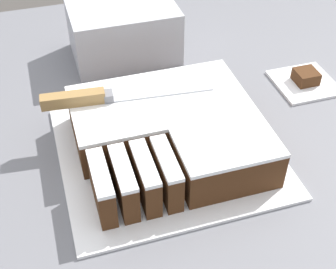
{
  "coord_description": "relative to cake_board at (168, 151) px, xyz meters",
  "views": [
    {
      "loc": [
        -0.14,
        -0.67,
        1.46
      ],
      "look_at": [
        0.04,
        -0.09,
        0.93
      ],
      "focal_mm": 50.0,
      "sensor_mm": 36.0,
      "label": 1
    }
  ],
  "objects": [
    {
      "name": "cake",
      "position": [
        0.01,
        0.01,
        0.04
      ],
      "size": [
        0.31,
        0.28,
        0.08
      ],
      "color": "#472814",
      "rests_on": "cake_board"
    },
    {
      "name": "countertop",
      "position": [
        -0.04,
        0.09,
        -0.44
      ],
      "size": [
        1.4,
        1.1,
        0.88
      ],
      "color": "slate",
      "rests_on": "ground_plane"
    },
    {
      "name": "knife",
      "position": [
        -0.11,
        0.08,
        0.09
      ],
      "size": [
        0.3,
        0.05,
        0.02
      ],
      "rotation": [
        0.0,
        0.0,
        -0.09
      ],
      "color": "silver",
      "rests_on": "cake"
    },
    {
      "name": "cake_board",
      "position": [
        0.0,
        0.0,
        0.0
      ],
      "size": [
        0.38,
        0.35,
        0.01
      ],
      "color": "white",
      "rests_on": "countertop"
    },
    {
      "name": "paper_napkin",
      "position": [
        0.34,
        0.12,
        0.0
      ],
      "size": [
        0.12,
        0.12,
        0.01
      ],
      "color": "white",
      "rests_on": "countertop"
    },
    {
      "name": "storage_box",
      "position": [
        0.0,
        0.34,
        0.06
      ],
      "size": [
        0.23,
        0.16,
        0.12
      ],
      "color": "#B2B2B7",
      "rests_on": "countertop"
    },
    {
      "name": "brownie",
      "position": [
        0.34,
        0.12,
        0.02
      ],
      "size": [
        0.05,
        0.05,
        0.03
      ],
      "color": "#472814",
      "rests_on": "paper_napkin"
    }
  ]
}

